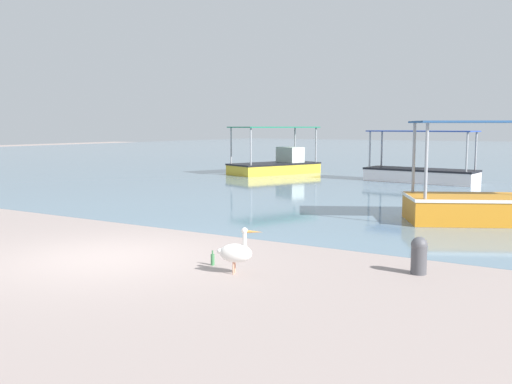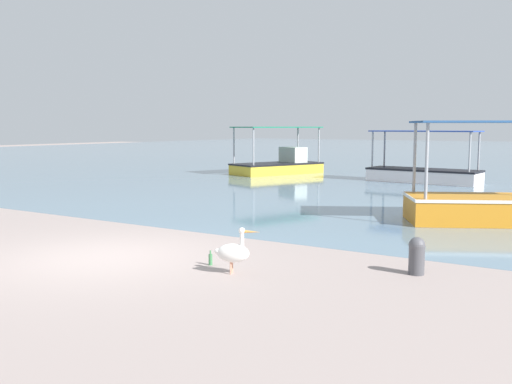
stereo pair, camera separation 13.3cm
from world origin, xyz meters
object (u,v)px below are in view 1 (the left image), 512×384
at_px(pelican, 236,252).
at_px(glass_bottle, 213,259).
at_px(fishing_boat_outer, 421,172).
at_px(mooring_bollard, 419,254).
at_px(fishing_boat_far_right, 499,202).
at_px(fishing_boat_far_left, 276,163).

bearing_deg(pelican, glass_bottle, 157.65).
height_order(fishing_boat_outer, pelican, fishing_boat_outer).
height_order(fishing_boat_outer, mooring_bollard, fishing_boat_outer).
height_order(pelican, mooring_bollard, pelican).
bearing_deg(fishing_boat_outer, pelican, -84.41).
distance_m(fishing_boat_far_right, pelican, 8.41).
relative_size(fishing_boat_outer, pelican, 6.22).
relative_size(fishing_boat_outer, fishing_boat_far_left, 0.95).
bearing_deg(mooring_bollard, glass_bottle, -158.43).
height_order(fishing_boat_outer, glass_bottle, fishing_boat_outer).
relative_size(fishing_boat_far_right, glass_bottle, 18.39).
bearing_deg(fishing_boat_far_left, mooring_bollard, -53.94).
xyz_separation_m(fishing_boat_outer, pelican, (1.71, -17.52, -0.10)).
xyz_separation_m(fishing_boat_far_right, mooring_bollard, (-0.33, -6.27, -0.19)).
bearing_deg(fishing_boat_outer, fishing_boat_far_right, -64.12).
bearing_deg(mooring_bollard, fishing_boat_far_right, 86.97).
bearing_deg(glass_bottle, fishing_boat_far_left, 116.11).
distance_m(fishing_boat_far_right, fishing_boat_far_left, 16.26).
xyz_separation_m(fishing_boat_far_right, fishing_boat_far_left, (-12.48, 10.42, 0.01)).
relative_size(fishing_boat_far_right, fishing_boat_outer, 1.00).
relative_size(pelican, mooring_bollard, 1.26).
bearing_deg(fishing_boat_outer, mooring_bollard, -74.71).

